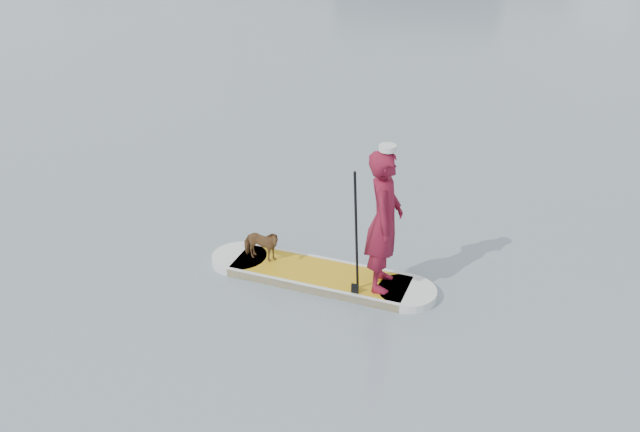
% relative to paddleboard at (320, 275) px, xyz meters
% --- Properties ---
extents(ground, '(140.00, 140.00, 0.00)m').
position_rel_paddleboard_xyz_m(ground, '(0.32, 1.26, -0.06)').
color(ground, slate).
rests_on(ground, ground).
extents(paddleboard, '(3.30, 0.89, 0.12)m').
position_rel_paddleboard_xyz_m(paddleboard, '(0.00, 0.00, 0.00)').
color(paddleboard, gold).
rests_on(paddleboard, ground).
extents(paddler, '(0.56, 0.77, 1.96)m').
position_rel_paddleboard_xyz_m(paddler, '(0.89, -0.03, 1.04)').
color(paddler, maroon).
rests_on(paddler, paddleboard).
extents(white_cap, '(0.22, 0.22, 0.07)m').
position_rel_paddleboard_xyz_m(white_cap, '(0.89, -0.03, 2.05)').
color(white_cap, silver).
rests_on(white_cap, paddler).
extents(dog, '(0.59, 0.28, 0.50)m').
position_rel_paddleboard_xyz_m(dog, '(-0.90, 0.03, 0.31)').
color(dog, brown).
rests_on(dog, paddleboard).
extents(paddle, '(0.10, 0.30, 2.00)m').
position_rel_paddleboard_xyz_m(paddle, '(0.61, -0.35, 0.74)').
color(paddle, black).
rests_on(paddle, ground).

